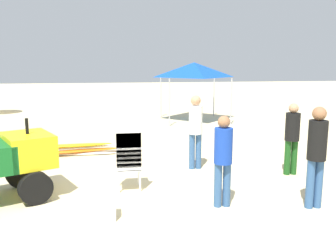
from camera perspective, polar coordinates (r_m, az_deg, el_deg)
ground at (r=7.17m, az=-8.22°, el=-10.85°), size 80.00×80.00×0.00m
stacked_plastic_chairs at (r=7.22m, az=-6.19°, el=-4.45°), size 0.48×0.48×1.29m
surfboard_pile at (r=10.42m, az=-14.70°, el=-3.56°), size 2.60×0.73×0.32m
lifeguard_near_left at (r=6.42m, az=8.63°, el=-4.56°), size 0.32×0.32×1.63m
lifeguard_near_center at (r=8.64m, az=4.34°, el=-0.15°), size 0.32×0.32×1.77m
lifeguard_near_right at (r=8.66m, az=18.89°, el=-1.23°), size 0.32×0.32×1.63m
lifeguard_far_right at (r=6.77m, az=22.29°, el=-3.53°), size 0.32×0.32×1.80m
popup_canopy at (r=15.97m, az=4.10°, el=8.78°), size 2.62×2.62×2.54m
cooler_box at (r=6.18m, az=-10.61°, el=-12.32°), size 0.51×0.34×0.42m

